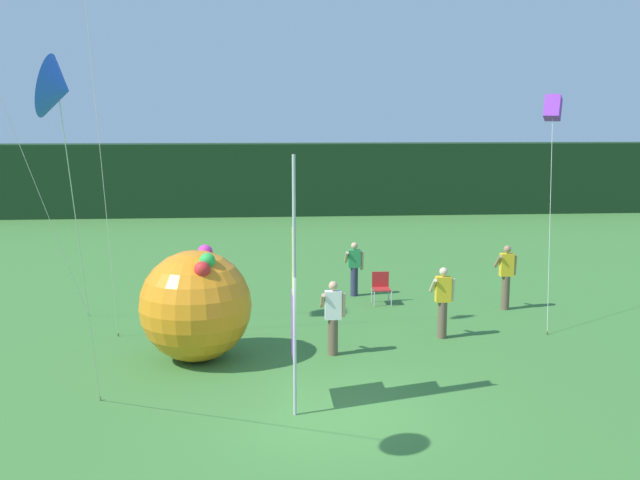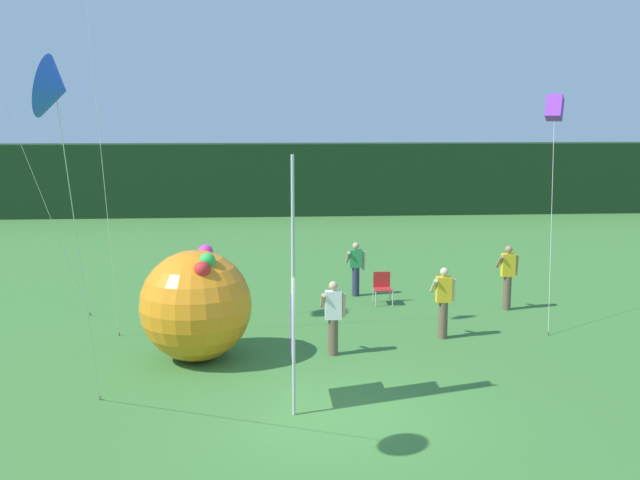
# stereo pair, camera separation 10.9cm
# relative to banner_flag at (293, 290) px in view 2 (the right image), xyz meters

# --- Properties ---
(ground_plane) EXTENTS (120.00, 120.00, 0.00)m
(ground_plane) POSITION_rel_banner_flag_xyz_m (0.64, -0.30, -2.21)
(ground_plane) COLOR #3D7533
(distant_treeline) EXTENTS (80.00, 2.40, 3.83)m
(distant_treeline) POSITION_rel_banner_flag_xyz_m (0.64, 27.46, -0.29)
(distant_treeline) COLOR black
(distant_treeline) RESTS_ON ground
(banner_flag) EXTENTS (0.06, 1.03, 4.61)m
(banner_flag) POSITION_rel_banner_flag_xyz_m (0.00, 0.00, 0.00)
(banner_flag) COLOR #B7B7BC
(banner_flag) RESTS_ON ground
(person_near_banner) EXTENTS (0.55, 0.48, 1.60)m
(person_near_banner) POSITION_rel_banner_flag_xyz_m (2.19, 8.46, -1.36)
(person_near_banner) COLOR #2D334C
(person_near_banner) RESTS_ON ground
(person_mid_field) EXTENTS (0.55, 0.48, 1.78)m
(person_mid_field) POSITION_rel_banner_flag_xyz_m (6.13, 6.55, -1.25)
(person_mid_field) COLOR brown
(person_mid_field) RESTS_ON ground
(person_far_left) EXTENTS (0.55, 0.48, 1.72)m
(person_far_left) POSITION_rel_banner_flag_xyz_m (3.74, 4.06, -1.29)
(person_far_left) COLOR brown
(person_far_left) RESTS_ON ground
(person_far_right) EXTENTS (0.55, 0.48, 1.67)m
(person_far_right) POSITION_rel_banner_flag_xyz_m (1.01, 3.01, -1.31)
(person_far_right) COLOR brown
(person_far_right) RESTS_ON ground
(inflatable_balloon) EXTENTS (2.42, 2.42, 2.46)m
(inflatable_balloon) POSITION_rel_banner_flag_xyz_m (-1.98, 2.91, -0.99)
(inflatable_balloon) COLOR orange
(inflatable_balloon) RESTS_ON ground
(folding_chair) EXTENTS (0.51, 0.51, 0.89)m
(folding_chair) POSITION_rel_banner_flag_xyz_m (2.84, 7.49, -1.69)
(folding_chair) COLOR #BCBCC1
(folding_chair) RESTS_ON ground
(kite_purple_box_1) EXTENTS (1.15, 2.75, 5.83)m
(kite_purple_box_1) POSITION_rel_banner_flag_xyz_m (7.17, 6.46, 3.24)
(kite_purple_box_1) COLOR brown
(kite_purple_box_1) RESTS_ON ground
(kite_blue_delta_3) EXTENTS (0.77, 4.19, 6.01)m
(kite_blue_delta_3) POSITION_rel_banner_flag_xyz_m (-3.09, -3.07, 3.35)
(kite_blue_delta_3) COLOR brown
(kite_blue_delta_3) RESTS_ON ground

